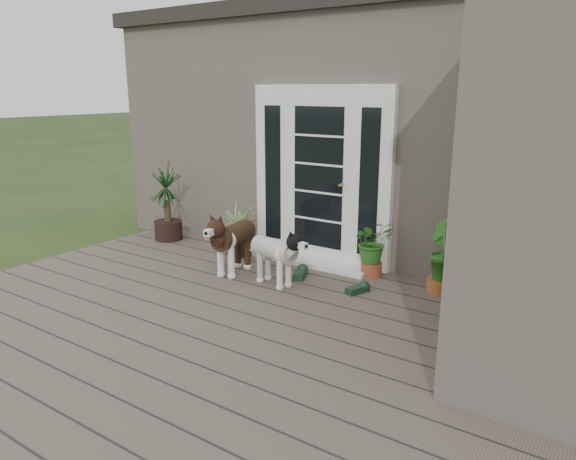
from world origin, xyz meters
The scene contains 15 objects.
deck centered at (0.00, 0.40, 0.06)m, with size 6.20×4.60×0.12m, color #6B5B4C.
house_main centered at (0.00, 4.65, 1.55)m, with size 7.40×4.00×3.10m, color #665E54.
roof_main centered at (0.00, 4.65, 3.20)m, with size 7.60×4.20×0.20m, color #2D2826.
door_unit centered at (-0.20, 2.60, 1.19)m, with size 1.90×0.14×2.15m, color white.
door_step centered at (-0.20, 2.40, 0.14)m, with size 1.60×0.40×0.05m, color white.
brindle_dog centered at (-0.75, 1.58, 0.46)m, with size 0.34×0.80×0.67m, color #3C2615, non-canonical shape.
white_dog centered at (-0.13, 1.53, 0.42)m, with size 0.31×0.71×0.60m, color white, non-canonical shape.
spider_plant centered at (-1.17, 2.22, 0.47)m, with size 0.66×0.66×0.70m, color #86AB69, non-canonical shape.
yucca centered at (-2.46, 2.17, 0.66)m, with size 0.74×0.74×1.07m, color black, non-canonical shape.
herb_a centered at (0.63, 2.40, 0.41)m, with size 0.46×0.46×0.59m, color #215317.
herb_b centered at (1.46, 2.31, 0.40)m, with size 0.38×0.38×0.57m, color #1A5D1F.
herb_c centered at (1.81, 2.08, 0.39)m, with size 0.35×0.35×0.54m, color #295E1A.
sapling centered at (2.01, 1.50, 0.91)m, with size 0.47×0.47×1.59m, color #1F5718, non-canonical shape.
clog_left centered at (-0.02, 1.89, 0.17)m, with size 0.16×0.34×0.10m, color #14321D, non-canonical shape.
clog_right centered at (0.75, 1.82, 0.17)m, with size 0.15×0.31×0.09m, color black, non-canonical shape.
Camera 1 is at (3.09, -2.96, 2.22)m, focal length 33.08 mm.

